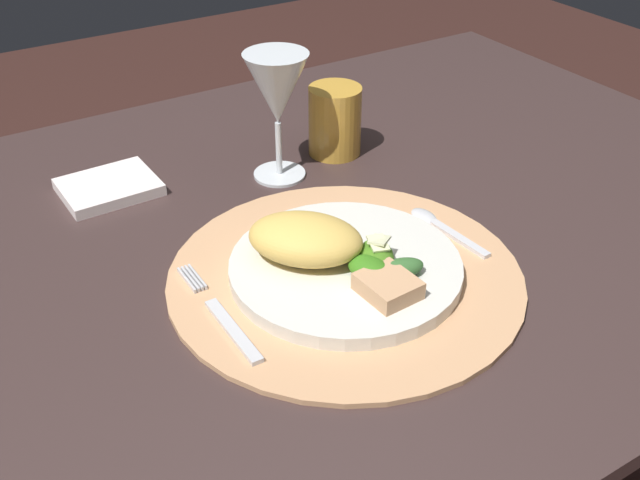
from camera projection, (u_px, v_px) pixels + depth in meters
name	position (u px, v px, depth m)	size (l,w,h in m)	color
dining_table	(266.00, 343.00, 0.94)	(1.38, 0.86, 0.73)	#3A2A28
placemat	(345.00, 276.00, 0.79)	(0.37, 0.37, 0.01)	tan
dinner_plate	(345.00, 268.00, 0.78)	(0.24, 0.24, 0.02)	silver
pasta_serving	(305.00, 239.00, 0.77)	(0.12, 0.08, 0.05)	#E8BB58
salad_greens	(380.00, 263.00, 0.76)	(0.08, 0.08, 0.03)	#377819
bread_piece	(388.00, 286.00, 0.73)	(0.05, 0.05, 0.02)	tan
fork	(222.00, 316.00, 0.73)	(0.01, 0.17, 0.00)	silver
spoon	(437.00, 224.00, 0.86)	(0.02, 0.12, 0.01)	silver
napkin	(109.00, 187.00, 0.94)	(0.11, 0.09, 0.01)	white
wine_glass	(277.00, 92.00, 0.91)	(0.08, 0.08, 0.16)	silver
amber_tumbler	(335.00, 121.00, 1.01)	(0.07, 0.07, 0.09)	gold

